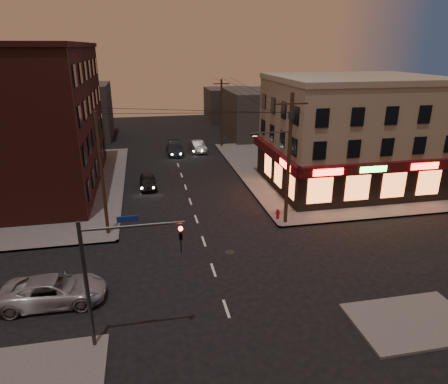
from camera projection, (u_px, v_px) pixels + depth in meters
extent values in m
plane|color=black|center=(213.00, 270.00, 25.01)|extent=(120.00, 120.00, 0.00)
cube|color=#514F4C|center=(339.00, 168.00, 45.82)|extent=(24.00, 28.00, 0.15)
cube|color=tan|center=(351.00, 135.00, 38.64)|extent=(15.00, 12.00, 10.00)
cube|color=tan|center=(357.00, 79.00, 36.84)|extent=(15.20, 12.20, 0.50)
cube|color=black|center=(381.00, 187.00, 34.30)|extent=(15.12, 0.25, 3.40)
cube|color=black|center=(276.00, 172.00, 38.39)|extent=(0.25, 12.12, 3.40)
cube|color=#410A0E|center=(386.00, 168.00, 33.41)|extent=(15.60, 0.50, 0.90)
cube|color=#410A0E|center=(274.00, 154.00, 37.72)|extent=(0.50, 12.60, 0.90)
cube|color=#FF140C|center=(328.00, 172.00, 32.17)|extent=(2.60, 0.06, 0.55)
cube|color=#FF140C|center=(425.00, 166.00, 33.81)|extent=(2.60, 0.06, 0.55)
cube|color=#26FF3F|center=(373.00, 169.00, 32.92)|extent=(2.40, 0.06, 0.50)
cube|color=#FF140C|center=(285.00, 165.00, 34.17)|extent=(0.06, 2.60, 0.55)
cube|color=orange|center=(376.00, 187.00, 34.02)|extent=(12.40, 0.08, 2.20)
cube|color=orange|center=(278.00, 174.00, 37.41)|extent=(0.08, 8.40, 2.20)
cube|color=#441B15|center=(26.00, 120.00, 37.52)|extent=(12.00, 20.00, 13.00)
cube|color=#3F3D3A|center=(260.00, 113.00, 61.39)|extent=(10.00, 12.00, 7.00)
cube|color=#3F3D3A|center=(79.00, 111.00, 59.88)|extent=(9.00, 10.00, 8.00)
cube|color=#3F3D3A|center=(228.00, 105.00, 74.08)|extent=(8.00, 8.00, 6.00)
cylinder|color=#382619|center=(289.00, 161.00, 29.84)|extent=(0.28, 0.28, 10.00)
cube|color=#382619|center=(292.00, 104.00, 28.40)|extent=(2.40, 0.12, 0.12)
cylinder|color=#333538|center=(291.00, 115.00, 28.68)|extent=(0.44, 0.44, 0.50)
cylinder|color=#333538|center=(273.00, 132.00, 28.85)|extent=(2.60, 0.10, 0.10)
cube|color=#333538|center=(255.00, 134.00, 28.62)|extent=(0.60, 0.25, 0.18)
cube|color=#FFD88C|center=(255.00, 136.00, 28.66)|extent=(0.35, 0.15, 0.04)
cylinder|color=#382619|center=(221.00, 113.00, 54.14)|extent=(0.26, 0.26, 9.00)
cylinder|color=#382619|center=(102.00, 175.00, 28.13)|extent=(0.24, 0.24, 9.00)
cylinder|color=#333538|center=(87.00, 288.00, 17.53)|extent=(0.18, 0.18, 6.40)
cylinder|color=#333538|center=(133.00, 226.00, 16.97)|extent=(4.40, 0.12, 0.12)
imported|color=black|center=(181.00, 233.00, 17.52)|extent=(0.16, 0.20, 1.00)
sphere|color=#FF0C05|center=(181.00, 229.00, 17.32)|extent=(0.20, 0.20, 0.20)
cube|color=navy|center=(128.00, 219.00, 16.82)|extent=(0.90, 0.05, 0.25)
imported|color=#96979E|center=(54.00, 290.00, 21.60)|extent=(5.54, 2.66, 1.52)
imported|color=black|center=(148.00, 181.00, 39.34)|extent=(1.74, 3.99, 1.34)
imported|color=#63615D|center=(198.00, 146.00, 52.92)|extent=(2.09, 4.59, 1.46)
imported|color=#1C2739|center=(175.00, 149.00, 51.64)|extent=(2.07, 5.09, 1.48)
cylinder|color=maroon|center=(278.00, 215.00, 32.02)|extent=(0.25, 0.25, 0.66)
sphere|color=maroon|center=(278.00, 211.00, 31.89)|extent=(0.27, 0.27, 0.27)
cylinder|color=maroon|center=(278.00, 213.00, 31.97)|extent=(0.36, 0.14, 0.13)
cylinder|color=maroon|center=(278.00, 213.00, 31.97)|extent=(0.14, 0.36, 0.13)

